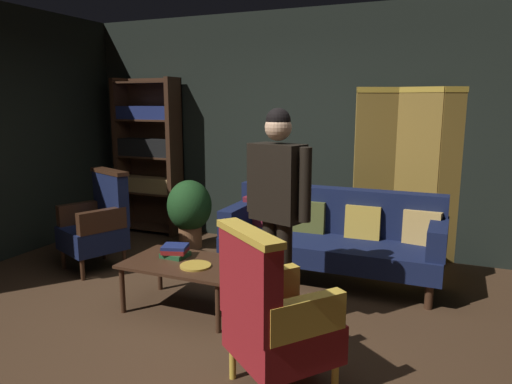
{
  "coord_description": "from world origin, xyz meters",
  "views": [
    {
      "loc": [
        1.63,
        -3.03,
        1.74
      ],
      "look_at": [
        0.0,
        0.8,
        0.95
      ],
      "focal_mm": 33.24,
      "sensor_mm": 36.0,
      "label": 1
    }
  ],
  "objects": [
    {
      "name": "ground_plane",
      "position": [
        0.0,
        0.0,
        0.0
      ],
      "size": [
        10.0,
        10.0,
        0.0
      ],
      "primitive_type": "plane",
      "color": "#3D2819"
    },
    {
      "name": "back_wall",
      "position": [
        0.0,
        2.45,
        1.4
      ],
      "size": [
        7.2,
        0.1,
        2.8
      ],
      "primitive_type": "cube",
      "color": "black",
      "rests_on": "ground_plane"
    },
    {
      "name": "folding_screen",
      "position": [
        1.24,
        2.33,
        0.99
      ],
      "size": [
        1.29,
        0.4,
        1.9
      ],
      "color": "olive",
      "rests_on": "ground_plane"
    },
    {
      "name": "bookshelf",
      "position": [
        -2.15,
        2.19,
        1.06
      ],
      "size": [
        0.9,
        0.32,
        2.05
      ],
      "color": "#382114",
      "rests_on": "ground_plane"
    },
    {
      "name": "velvet_couch",
      "position": [
        0.55,
        1.46,
        0.46
      ],
      "size": [
        2.12,
        0.78,
        0.88
      ],
      "color": "#382114",
      "rests_on": "ground_plane"
    },
    {
      "name": "coffee_table",
      "position": [
        -0.41,
        0.24,
        0.37
      ],
      "size": [
        1.0,
        0.64,
        0.42
      ],
      "color": "#382114",
      "rests_on": "ground_plane"
    },
    {
      "name": "armchair_gilt_accent",
      "position": [
        0.69,
        -0.56,
        0.49
      ],
      "size": [
        0.81,
        0.81,
        1.04
      ],
      "color": "gold",
      "rests_on": "ground_plane"
    },
    {
      "name": "armchair_wing_left",
      "position": [
        -1.8,
        0.76,
        0.49
      ],
      "size": [
        0.76,
        0.75,
        1.04
      ],
      "color": "#382114",
      "rests_on": "ground_plane"
    },
    {
      "name": "standing_figure",
      "position": [
        0.41,
        0.25,
        1.03
      ],
      "size": [
        0.57,
        0.32,
        1.7
      ],
      "color": "black",
      "rests_on": "ground_plane"
    },
    {
      "name": "potted_plant",
      "position": [
        -1.28,
        1.76,
        0.48
      ],
      "size": [
        0.53,
        0.53,
        0.83
      ],
      "color": "brown",
      "rests_on": "ground_plane"
    },
    {
      "name": "book_green_cloth",
      "position": [
        -0.56,
        0.31,
        0.44
      ],
      "size": [
        0.22,
        0.2,
        0.04
      ],
      "primitive_type": "cube",
      "rotation": [
        0.0,
        0.0,
        -0.06
      ],
      "color": "#1E4C28",
      "rests_on": "coffee_table"
    },
    {
      "name": "book_red_leather",
      "position": [
        -0.56,
        0.31,
        0.48
      ],
      "size": [
        0.24,
        0.23,
        0.04
      ],
      "primitive_type": "cube",
      "rotation": [
        0.0,
        0.0,
        0.26
      ],
      "color": "maroon",
      "rests_on": "book_green_cloth"
    },
    {
      "name": "book_navy_cloth",
      "position": [
        -0.56,
        0.31,
        0.51
      ],
      "size": [
        0.25,
        0.23,
        0.03
      ],
      "primitive_type": "cube",
      "rotation": [
        0.0,
        0.0,
        0.29
      ],
      "color": "navy",
      "rests_on": "book_red_leather"
    },
    {
      "name": "brass_tray",
      "position": [
        -0.27,
        0.17,
        0.43
      ],
      "size": [
        0.26,
        0.26,
        0.02
      ],
      "primitive_type": "cylinder",
      "color": "gold",
      "rests_on": "coffee_table"
    }
  ]
}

